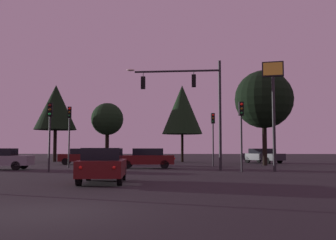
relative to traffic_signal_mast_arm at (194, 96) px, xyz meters
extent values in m
plane|color=black|center=(-3.93, 6.30, -5.25)|extent=(168.00, 168.00, 0.00)
cylinder|color=#232326|center=(1.82, -0.13, -1.39)|extent=(0.20, 0.20, 7.71)
cylinder|color=#232326|center=(-1.21, 0.07, 1.78)|extent=(6.07, 0.55, 0.14)
ellipsoid|color=#F4EACC|center=(-4.54, 0.30, 1.93)|extent=(0.56, 0.28, 0.16)
cylinder|color=#232326|center=(0.00, -0.01, 1.64)|extent=(0.05, 0.05, 0.27)
cube|color=black|center=(0.00, -0.01, 1.06)|extent=(0.32, 0.26, 0.90)
sphere|color=red|center=(0.01, 0.13, 1.34)|extent=(0.18, 0.18, 0.18)
sphere|color=#56380C|center=(0.01, 0.13, 1.06)|extent=(0.18, 0.18, 0.18)
sphere|color=#0C4219|center=(0.01, 0.13, 0.78)|extent=(0.18, 0.18, 0.18)
cylinder|color=#232326|center=(-3.64, 0.24, 1.60)|extent=(0.05, 0.05, 0.35)
cube|color=black|center=(-3.64, 0.24, 0.98)|extent=(0.32, 0.26, 0.90)
sphere|color=red|center=(-3.63, 0.38, 1.26)|extent=(0.18, 0.18, 0.18)
sphere|color=#56380C|center=(-3.63, 0.38, 0.98)|extent=(0.18, 0.18, 0.18)
sphere|color=#0C4219|center=(-3.63, 0.38, 0.70)|extent=(0.18, 0.18, 0.18)
cylinder|color=#232326|center=(2.99, -2.09, -3.43)|extent=(0.12, 0.12, 3.63)
cube|color=black|center=(2.99, -2.09, -1.17)|extent=(0.34, 0.30, 0.90)
sphere|color=red|center=(3.02, -2.23, -0.89)|extent=(0.18, 0.18, 0.18)
sphere|color=#56380C|center=(3.02, -2.23, -1.17)|extent=(0.18, 0.18, 0.18)
sphere|color=#0C4219|center=(3.02, -2.23, -1.45)|extent=(0.18, 0.18, 0.18)
cylinder|color=#232326|center=(-9.39, -2.60, -3.47)|extent=(0.12, 0.12, 3.56)
cube|color=black|center=(-9.39, -2.60, -1.24)|extent=(0.34, 0.29, 0.90)
sphere|color=#4C0A0A|center=(-9.36, -2.74, -0.96)|extent=(0.18, 0.18, 0.18)
sphere|color=#56380C|center=(-9.36, -2.74, -1.24)|extent=(0.18, 0.18, 0.18)
sphere|color=#1EE04C|center=(-9.36, -2.74, -1.52)|extent=(0.18, 0.18, 0.18)
cylinder|color=#232326|center=(-9.86, 3.35, -3.27)|extent=(0.12, 0.12, 3.96)
cube|color=black|center=(-9.86, 3.35, -0.84)|extent=(0.35, 0.31, 0.90)
sphere|color=red|center=(-9.82, 3.22, -0.56)|extent=(0.18, 0.18, 0.18)
sphere|color=#56380C|center=(-9.82, 3.22, -0.84)|extent=(0.18, 0.18, 0.18)
sphere|color=#0C4219|center=(-9.82, 3.22, -1.12)|extent=(0.18, 0.18, 0.18)
cylinder|color=#232326|center=(1.84, 6.41, -3.41)|extent=(0.12, 0.12, 3.69)
cube|color=black|center=(1.84, 6.41, -1.11)|extent=(0.34, 0.29, 0.90)
sphere|color=red|center=(1.86, 6.27, -0.83)|extent=(0.18, 0.18, 0.18)
sphere|color=#56380C|center=(1.86, 6.27, -1.11)|extent=(0.18, 0.18, 0.18)
sphere|color=#0C4219|center=(1.86, 6.27, -1.39)|extent=(0.18, 0.18, 0.18)
cube|color=#4C0F0F|center=(-4.30, -10.38, -4.59)|extent=(2.20, 4.19, 0.68)
cube|color=black|center=(-4.28, -10.53, -3.99)|extent=(1.77, 2.32, 0.52)
cylinder|color=black|center=(-5.23, -9.13, -4.93)|extent=(0.26, 0.66, 0.64)
cylinder|color=black|center=(-3.61, -8.98, -4.93)|extent=(0.26, 0.66, 0.64)
cylinder|color=black|center=(-4.98, -11.78, -4.93)|extent=(0.26, 0.66, 0.64)
cylinder|color=black|center=(-3.36, -11.63, -4.93)|extent=(0.26, 0.66, 0.64)
sphere|color=red|center=(-4.75, -12.46, -4.49)|extent=(0.14, 0.14, 0.14)
sphere|color=red|center=(-3.47, -12.34, -4.49)|extent=(0.14, 0.14, 0.14)
cylinder|color=black|center=(-12.53, 1.09, -4.93)|extent=(0.65, 0.25, 0.64)
cylinder|color=black|center=(-12.40, -0.60, -4.93)|extent=(0.65, 0.25, 0.64)
cube|color=#4C0F0F|center=(-3.60, 2.50, -4.59)|extent=(4.35, 2.09, 0.68)
cube|color=black|center=(-3.45, 2.51, -3.99)|extent=(2.38, 1.72, 0.52)
cylinder|color=black|center=(-4.96, 1.60, -4.93)|extent=(0.65, 0.24, 0.64)
cylinder|color=black|center=(-5.05, 3.24, -4.93)|extent=(0.65, 0.24, 0.64)
cylinder|color=black|center=(-2.16, 1.76, -4.93)|extent=(0.65, 0.24, 0.64)
cylinder|color=black|center=(-2.25, 3.40, -4.93)|extent=(0.65, 0.24, 0.64)
sphere|color=red|center=(-1.43, 1.98, -4.49)|extent=(0.14, 0.14, 0.14)
sphere|color=red|center=(-1.51, 3.27, -4.49)|extent=(0.14, 0.14, 0.14)
cube|color=#4C0F0F|center=(-10.41, 9.27, -4.59)|extent=(4.33, 2.42, 0.68)
cube|color=black|center=(-10.26, 9.30, -3.99)|extent=(2.43, 1.88, 0.52)
cylinder|color=black|center=(-11.62, 8.27, -4.93)|extent=(0.66, 0.30, 0.64)
cylinder|color=black|center=(-11.87, 9.86, -4.93)|extent=(0.66, 0.30, 0.64)
cylinder|color=black|center=(-8.95, 8.69, -4.93)|extent=(0.66, 0.30, 0.64)
cylinder|color=black|center=(-9.20, 10.28, -4.93)|extent=(0.66, 0.30, 0.64)
sphere|color=red|center=(-8.28, 8.97, -4.49)|extent=(0.14, 0.14, 0.14)
sphere|color=red|center=(-8.47, 10.22, -4.49)|extent=(0.14, 0.14, 0.14)
cube|color=#232328|center=(7.65, 13.89, -4.59)|extent=(4.04, 4.72, 0.68)
cube|color=black|center=(7.57, 14.02, -3.99)|extent=(2.68, 2.89, 0.52)
cylinder|color=black|center=(9.17, 13.15, -4.93)|extent=(0.52, 0.64, 0.64)
cylinder|color=black|center=(7.76, 12.21, -4.93)|extent=(0.52, 0.64, 0.64)
cylinder|color=black|center=(7.54, 15.57, -4.93)|extent=(0.52, 0.64, 0.64)
cylinder|color=black|center=(6.14, 14.63, -4.93)|extent=(0.52, 0.64, 0.64)
sphere|color=red|center=(6.97, 16.10, -4.49)|extent=(0.14, 0.14, 0.14)
sphere|color=red|center=(5.87, 15.36, -4.49)|extent=(0.14, 0.14, 0.14)
cylinder|color=#232326|center=(5.20, -1.63, -2.12)|extent=(0.20, 0.20, 6.27)
cube|color=black|center=(5.20, -1.63, 1.52)|extent=(1.42, 0.54, 1.00)
cube|color=yellow|center=(5.17, -1.76, 1.52)|extent=(1.21, 0.28, 0.84)
cylinder|color=black|center=(-0.83, 17.32, -3.65)|extent=(0.29, 0.29, 3.19)
cone|color=black|center=(-0.83, 17.32, 0.78)|extent=(4.65, 4.65, 5.67)
cylinder|color=black|center=(6.60, 8.03, -3.18)|extent=(0.41, 0.41, 4.14)
sphere|color=black|center=(6.60, 8.03, 0.74)|extent=(5.27, 5.27, 5.27)
cylinder|color=black|center=(-9.80, 18.78, -3.39)|extent=(0.46, 0.46, 3.71)
sphere|color=black|center=(-9.80, 18.78, -0.19)|extent=(3.86, 3.86, 3.86)
cylinder|color=black|center=(-15.63, 17.36, -3.39)|extent=(0.41, 0.41, 3.72)
cone|color=black|center=(-15.63, 17.36, 1.10)|extent=(4.88, 4.88, 5.26)
camera|label=1|loc=(-0.84, -27.34, -3.77)|focal=41.58mm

